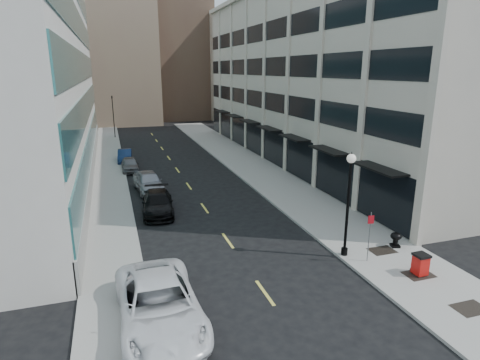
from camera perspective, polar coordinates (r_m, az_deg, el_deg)
ground at (r=17.30m, az=6.11°, el=-18.92°), size 160.00×160.00×0.00m
sidewalk_right at (r=36.91m, az=4.21°, el=0.25°), size 5.00×80.00×0.15m
sidewalk_left at (r=34.35m, az=-17.99°, el=-1.65°), size 3.00×80.00×0.15m
building_right at (r=46.08m, az=12.32°, el=14.21°), size 15.30×46.50×18.25m
skyline_tan_near at (r=81.09m, az=-17.35°, el=17.83°), size 14.00×18.00×28.00m
skyline_brown at (r=86.41m, az=-9.11°, el=20.12°), size 12.00×16.00×34.00m
skyline_tan_far at (r=91.31m, az=-23.82°, el=15.02°), size 12.00×14.00×22.00m
skyline_stone at (r=82.53m, az=-1.06°, el=15.66°), size 10.00×14.00×20.00m
grate_near at (r=19.94m, az=29.94°, el=-15.54°), size 1.40×1.00×0.01m
grate_mid at (r=21.74m, az=24.06°, el=-12.17°), size 1.40×1.00×0.01m
grate_far at (r=23.63m, az=19.55°, el=-9.42°), size 1.40×1.00×0.01m
road_centerline at (r=32.07m, az=-6.27°, el=-2.30°), size 0.15×68.20×0.01m
traffic_signal at (r=61.09m, az=-17.75°, el=10.99°), size 0.66×0.66×6.98m
car_white_van at (r=16.57m, az=-11.43°, el=-17.01°), size 3.22×6.74×1.86m
car_black_pickup at (r=28.55m, az=-11.62°, el=-3.24°), size 2.53×5.26×1.48m
car_silver_sedan at (r=33.66m, az=-12.87°, el=-0.23°), size 2.53×5.20×1.71m
car_blue_sedan at (r=45.31m, az=-16.05°, el=3.33°), size 1.69×4.18×1.35m
car_grey_sedan at (r=40.99m, az=-15.38°, el=2.16°), size 1.64×4.06×1.38m
trash_bin at (r=21.51m, az=24.28°, el=-10.78°), size 0.68×0.76×1.08m
lamppost at (r=21.36m, az=15.18°, el=-2.19°), size 0.47×0.47×5.64m
sign_post at (r=21.52m, az=17.99°, el=-6.84°), size 0.31×0.08×2.69m
urn_planter at (r=24.16m, az=21.28°, el=-7.72°), size 0.61×0.61×0.84m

